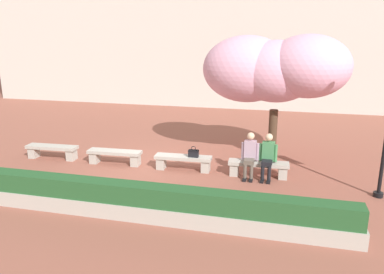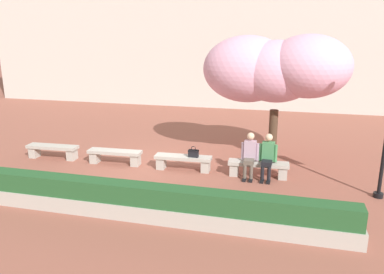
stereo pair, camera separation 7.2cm
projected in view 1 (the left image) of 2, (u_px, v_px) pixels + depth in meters
The scene contains 11 objects.
ground_plane at pixel (148, 167), 11.62m from camera, with size 100.00×100.00×0.00m, color #8E5142.
building_facade at pixel (220, 15), 21.78m from camera, with size 28.00×4.00×10.27m, color beige.
stone_bench_west_end at pixel (52, 150), 12.33m from camera, with size 1.73×0.50×0.45m.
stone_bench_near_west at pixel (115, 155), 11.80m from camera, with size 1.73×0.50×0.45m.
stone_bench_center at pixel (183, 161), 11.27m from camera, with size 1.73×0.50×0.45m.
stone_bench_near_east at pixel (258, 167), 10.74m from camera, with size 1.73×0.50×0.45m.
person_seated_left at pixel (250, 153), 10.65m from camera, with size 0.51×0.68×1.29m.
person_seated_right at pixel (268, 155), 10.53m from camera, with size 0.51×0.70×1.29m.
handbag at pixel (193, 153), 11.10m from camera, with size 0.30×0.15×0.34m.
cherry_tree_main at pixel (274, 69), 11.59m from camera, with size 4.53×2.75×4.00m.
planter_hedge_foreground at pixel (98, 197), 8.49m from camera, with size 11.36×0.50×0.80m.
Camera 1 is at (3.99, -10.31, 3.91)m, focal length 35.00 mm.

